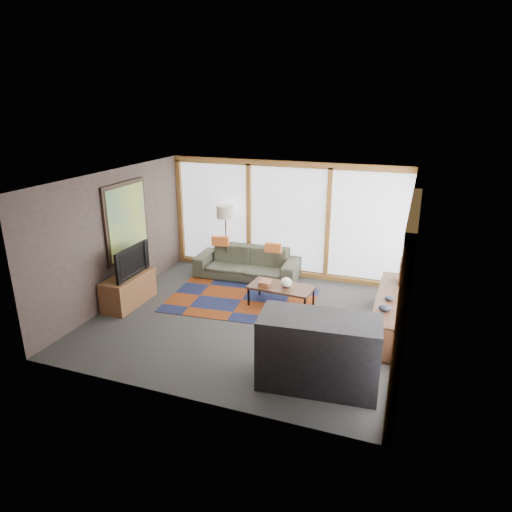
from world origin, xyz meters
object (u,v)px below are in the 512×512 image
(floor_lamp, at_px, (226,240))
(coffee_table, at_px, (281,296))
(tv_console, at_px, (129,290))
(bookshelf, at_px, (388,313))
(sofa, at_px, (247,263))
(television, at_px, (128,261))
(bar_counter, at_px, (319,352))

(floor_lamp, height_order, coffee_table, floor_lamp)
(floor_lamp, xyz_separation_m, tv_console, (-1.10, -2.26, -0.49))
(bookshelf, distance_m, tv_console, 4.93)
(coffee_table, distance_m, bookshelf, 2.06)
(sofa, xyz_separation_m, tv_console, (-1.67, -2.14, -0.04))
(sofa, xyz_separation_m, floor_lamp, (-0.57, 0.13, 0.46))
(floor_lamp, xyz_separation_m, bookshelf, (3.78, -1.56, -0.49))
(television, bearing_deg, sofa, -38.10)
(floor_lamp, bearing_deg, tv_console, -115.97)
(television, distance_m, bar_counter, 4.31)
(bookshelf, bearing_deg, floor_lamp, 157.49)
(sofa, relative_size, tv_console, 1.92)
(tv_console, xyz_separation_m, bar_counter, (4.10, -1.37, 0.22))
(sofa, xyz_separation_m, bookshelf, (3.21, -1.44, -0.03))
(tv_console, relative_size, television, 1.16)
(coffee_table, xyz_separation_m, television, (-2.80, -0.93, 0.70))
(sofa, height_order, television, television)
(coffee_table, distance_m, tv_console, 3.00)
(floor_lamp, xyz_separation_m, bar_counter, (2.99, -3.63, -0.27))
(floor_lamp, relative_size, coffee_table, 1.29)
(television, xyz_separation_m, bar_counter, (4.06, -1.39, -0.38))
(bookshelf, height_order, bar_counter, bar_counter)
(tv_console, bearing_deg, television, 23.36)
(sofa, distance_m, tv_console, 2.71)
(floor_lamp, xyz_separation_m, television, (-1.07, -2.25, 0.11))
(television, height_order, bar_counter, television)
(bookshelf, distance_m, bar_counter, 2.22)
(sofa, distance_m, floor_lamp, 0.74)
(bookshelf, relative_size, bar_counter, 1.48)
(bookshelf, bearing_deg, television, -171.96)
(coffee_table, bearing_deg, television, -161.56)
(tv_console, relative_size, bar_counter, 0.73)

